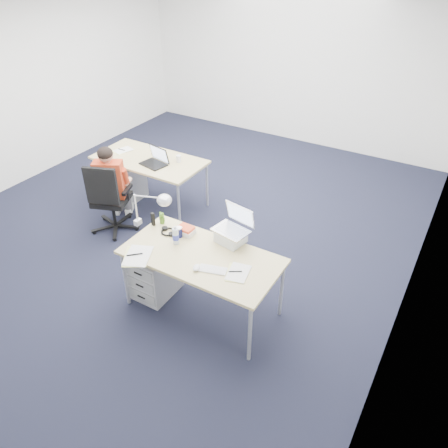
% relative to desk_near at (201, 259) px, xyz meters
% --- Properties ---
extents(floor, '(7.00, 7.00, 0.00)m').
position_rel_desk_near_xyz_m(floor, '(-1.15, 1.35, -0.68)').
color(floor, black).
rests_on(floor, ground).
extents(room, '(6.02, 7.02, 2.80)m').
position_rel_desk_near_xyz_m(room, '(-1.15, 1.35, 1.03)').
color(room, white).
rests_on(room, ground).
extents(desk_near, '(1.60, 0.80, 0.73)m').
position_rel_desk_near_xyz_m(desk_near, '(0.00, 0.00, 0.00)').
color(desk_near, tan).
rests_on(desk_near, ground).
extents(desk_far, '(1.60, 0.80, 0.73)m').
position_rel_desk_near_xyz_m(desk_far, '(-1.87, 1.49, 0.00)').
color(desk_far, tan).
rests_on(desk_far, ground).
extents(office_chair, '(0.84, 0.84, 1.03)m').
position_rel_desk_near_xyz_m(office_chair, '(-1.87, 0.65, -0.39)').
color(office_chair, black).
rests_on(office_chair, ground).
extents(seated_person, '(0.59, 0.71, 1.20)m').
position_rel_desk_near_xyz_m(seated_person, '(-1.94, 0.81, -0.08)').
color(seated_person, '#BC391A').
rests_on(seated_person, ground).
extents(drawer_pedestal_near, '(0.40, 0.50, 0.55)m').
position_rel_desk_near_xyz_m(drawer_pedestal_near, '(-0.60, -0.04, -0.41)').
color(drawer_pedestal_near, '#AAACB0').
rests_on(drawer_pedestal_near, ground).
extents(drawer_pedestal_far, '(0.40, 0.50, 0.55)m').
position_rel_desk_near_xyz_m(drawer_pedestal_far, '(-2.29, 1.40, -0.41)').
color(drawer_pedestal_far, '#AAACB0').
rests_on(drawer_pedestal_far, ground).
extents(silver_laptop, '(0.40, 0.34, 0.38)m').
position_rel_desk_near_xyz_m(silver_laptop, '(0.14, 0.35, 0.24)').
color(silver_laptop, silver).
rests_on(silver_laptop, desk_near).
extents(wireless_keyboard, '(0.29, 0.18, 0.01)m').
position_rel_desk_near_xyz_m(wireless_keyboard, '(0.22, -0.14, 0.05)').
color(wireless_keyboard, white).
rests_on(wireless_keyboard, desk_near).
extents(computer_mouse, '(0.09, 0.12, 0.04)m').
position_rel_desk_near_xyz_m(computer_mouse, '(0.08, -0.21, 0.07)').
color(computer_mouse, white).
rests_on(computer_mouse, desk_near).
extents(headphones, '(0.24, 0.22, 0.03)m').
position_rel_desk_near_xyz_m(headphones, '(-0.52, 0.15, 0.06)').
color(headphones, black).
rests_on(headphones, desk_near).
extents(can_koozie, '(0.09, 0.09, 0.12)m').
position_rel_desk_near_xyz_m(can_koozie, '(-0.38, 0.15, 0.10)').
color(can_koozie, '#161946').
rests_on(can_koozie, desk_near).
extents(water_bottle, '(0.09, 0.09, 0.21)m').
position_rel_desk_near_xyz_m(water_bottle, '(-0.33, 0.03, 0.15)').
color(water_bottle, silver).
rests_on(water_bottle, desk_near).
extents(bear_figurine, '(0.09, 0.08, 0.14)m').
position_rel_desk_near_xyz_m(bear_figurine, '(-0.69, 0.26, 0.12)').
color(bear_figurine, '#3C7820').
rests_on(bear_figurine, desk_near).
extents(book_stack, '(0.21, 0.17, 0.08)m').
position_rel_desk_near_xyz_m(book_stack, '(-0.35, 0.23, 0.09)').
color(book_stack, silver).
rests_on(book_stack, desk_near).
extents(cordless_phone, '(0.05, 0.03, 0.16)m').
position_rel_desk_near_xyz_m(cordless_phone, '(-0.75, 0.18, 0.12)').
color(cordless_phone, black).
rests_on(cordless_phone, desk_near).
extents(papers_left, '(0.37, 0.41, 0.01)m').
position_rel_desk_near_xyz_m(papers_left, '(-0.54, -0.35, 0.05)').
color(papers_left, '#EEF08B').
rests_on(papers_left, desk_near).
extents(papers_right, '(0.25, 0.31, 0.01)m').
position_rel_desk_near_xyz_m(papers_right, '(0.44, -0.06, 0.05)').
color(papers_right, '#EEF08B').
rests_on(papers_right, desk_near).
extents(sunglasses, '(0.12, 0.07, 0.03)m').
position_rel_desk_near_xyz_m(sunglasses, '(0.09, 0.25, 0.06)').
color(sunglasses, black).
rests_on(sunglasses, desk_near).
extents(desk_lamp, '(0.48, 0.33, 0.52)m').
position_rel_desk_near_xyz_m(desk_lamp, '(-0.75, 0.11, 0.30)').
color(desk_lamp, silver).
rests_on(desk_lamp, desk_near).
extents(dark_laptop, '(0.41, 0.40, 0.25)m').
position_rel_desk_near_xyz_m(dark_laptop, '(-1.69, 1.37, 0.17)').
color(dark_laptop, black).
rests_on(dark_laptop, desk_far).
extents(far_cup, '(0.09, 0.09, 0.10)m').
position_rel_desk_near_xyz_m(far_cup, '(-1.44, 1.62, 0.10)').
color(far_cup, white).
rests_on(far_cup, desk_far).
extents(far_papers, '(0.25, 0.30, 0.01)m').
position_rel_desk_near_xyz_m(far_papers, '(-2.38, 1.51, 0.05)').
color(far_papers, white).
rests_on(far_papers, desk_far).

